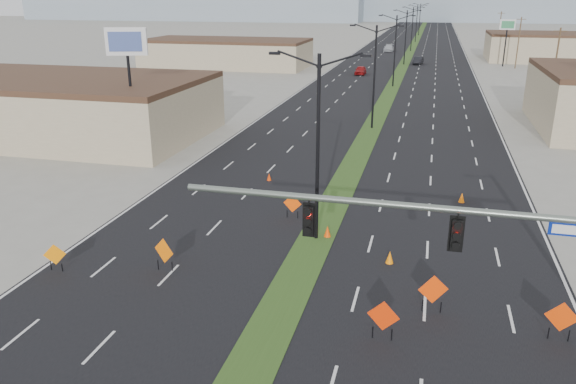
% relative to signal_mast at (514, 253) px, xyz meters
% --- Properties ---
extents(ground, '(600.00, 600.00, 0.00)m').
position_rel_signal_mast_xyz_m(ground, '(-8.56, -2.00, -4.79)').
color(ground, gray).
rests_on(ground, ground).
extents(road_surface, '(25.00, 400.00, 0.02)m').
position_rel_signal_mast_xyz_m(road_surface, '(-8.56, 98.00, -4.79)').
color(road_surface, black).
rests_on(road_surface, ground).
extents(median_strip, '(2.00, 400.00, 0.04)m').
position_rel_signal_mast_xyz_m(median_strip, '(-8.56, 98.00, -4.79)').
color(median_strip, '#2D4B1A').
rests_on(median_strip, ground).
extents(building_sw_near, '(40.00, 16.00, 5.00)m').
position_rel_signal_mast_xyz_m(building_sw_near, '(-43.56, 28.00, -2.29)').
color(building_sw_near, tan).
rests_on(building_sw_near, ground).
extents(building_sw_far, '(30.00, 14.00, 4.50)m').
position_rel_signal_mast_xyz_m(building_sw_far, '(-40.56, 83.00, -2.54)').
color(building_sw_far, tan).
rests_on(building_sw_far, ground).
extents(signal_mast, '(16.30, 0.60, 8.00)m').
position_rel_signal_mast_xyz_m(signal_mast, '(0.00, 0.00, 0.00)').
color(signal_mast, slate).
rests_on(signal_mast, ground).
extents(streetlight_0, '(5.15, 0.24, 10.02)m').
position_rel_signal_mast_xyz_m(streetlight_0, '(-8.56, 10.00, 0.63)').
color(streetlight_0, black).
rests_on(streetlight_0, ground).
extents(streetlight_1, '(5.15, 0.24, 10.02)m').
position_rel_signal_mast_xyz_m(streetlight_1, '(-8.56, 38.00, 0.63)').
color(streetlight_1, black).
rests_on(streetlight_1, ground).
extents(streetlight_2, '(5.15, 0.24, 10.02)m').
position_rel_signal_mast_xyz_m(streetlight_2, '(-8.56, 66.00, 0.63)').
color(streetlight_2, black).
rests_on(streetlight_2, ground).
extents(streetlight_3, '(5.15, 0.24, 10.02)m').
position_rel_signal_mast_xyz_m(streetlight_3, '(-8.56, 94.00, 0.63)').
color(streetlight_3, black).
rests_on(streetlight_3, ground).
extents(streetlight_4, '(5.15, 0.24, 10.02)m').
position_rel_signal_mast_xyz_m(streetlight_4, '(-8.56, 122.00, 0.63)').
color(streetlight_4, black).
rests_on(streetlight_4, ground).
extents(streetlight_5, '(5.15, 0.24, 10.02)m').
position_rel_signal_mast_xyz_m(streetlight_5, '(-8.56, 150.00, 0.63)').
color(streetlight_5, black).
rests_on(streetlight_5, ground).
extents(streetlight_6, '(5.15, 0.24, 10.02)m').
position_rel_signal_mast_xyz_m(streetlight_6, '(-8.56, 178.00, 0.63)').
color(streetlight_6, black).
rests_on(streetlight_6, ground).
extents(utility_pole_1, '(1.60, 0.20, 9.00)m').
position_rel_signal_mast_xyz_m(utility_pole_1, '(11.44, 58.00, -0.12)').
color(utility_pole_1, '#4C3823').
rests_on(utility_pole_1, ground).
extents(utility_pole_2, '(1.60, 0.20, 9.00)m').
position_rel_signal_mast_xyz_m(utility_pole_2, '(11.44, 93.00, -0.12)').
color(utility_pole_2, '#4C3823').
rests_on(utility_pole_2, ground).
extents(utility_pole_3, '(1.60, 0.20, 9.00)m').
position_rel_signal_mast_xyz_m(utility_pole_3, '(11.44, 128.00, -0.12)').
color(utility_pole_3, '#4C3823').
rests_on(utility_pole_3, ground).
extents(car_left, '(1.70, 4.15, 1.41)m').
position_rel_signal_mast_xyz_m(car_left, '(-14.83, 77.81, -4.09)').
color(car_left, maroon).
rests_on(car_left, ground).
extents(car_mid, '(2.03, 4.41, 1.40)m').
position_rel_signal_mast_xyz_m(car_mid, '(-5.93, 95.30, -4.09)').
color(car_mid, black).
rests_on(car_mid, ground).
extents(car_far, '(2.18, 5.30, 1.54)m').
position_rel_signal_mast_xyz_m(car_far, '(-13.57, 120.11, -4.02)').
color(car_far, '#B5B9BF').
rests_on(car_far, ground).
extents(construction_sign_0, '(0.98, 0.47, 1.41)m').
position_rel_signal_mast_xyz_m(construction_sign_0, '(-20.06, 3.11, -3.97)').
color(construction_sign_0, orange).
rests_on(construction_sign_0, ground).
extents(construction_sign_1, '(1.20, 0.53, 1.71)m').
position_rel_signal_mast_xyz_m(construction_sign_1, '(-14.93, 4.44, -3.79)').
color(construction_sign_1, '#F36605').
rests_on(construction_sign_1, ground).
extents(construction_sign_2, '(1.13, 0.14, 1.50)m').
position_rel_signal_mast_xyz_m(construction_sign_2, '(-10.56, 12.62, -3.91)').
color(construction_sign_2, '#FF4905').
rests_on(construction_sign_2, ground).
extents(construction_sign_3, '(1.25, 0.43, 1.73)m').
position_rel_signal_mast_xyz_m(construction_sign_3, '(-2.29, 3.76, -3.77)').
color(construction_sign_3, '#FF3D05').
rests_on(construction_sign_3, ground).
extents(construction_sign_4, '(1.26, 0.19, 1.69)m').
position_rel_signal_mast_xyz_m(construction_sign_4, '(-4.13, 1.21, -3.80)').
color(construction_sign_4, red).
rests_on(construction_sign_4, ground).
extents(construction_sign_5, '(1.26, 0.17, 1.68)m').
position_rel_signal_mast_xyz_m(construction_sign_5, '(2.53, 2.84, -3.80)').
color(construction_sign_5, '#E53904').
rests_on(construction_sign_5, ground).
extents(cone_0, '(0.43, 0.43, 0.67)m').
position_rel_signal_mast_xyz_m(cone_0, '(-7.99, 10.33, -4.46)').
color(cone_0, '#FB4805').
rests_on(cone_0, ground).
extents(cone_1, '(0.48, 0.48, 0.66)m').
position_rel_signal_mast_xyz_m(cone_1, '(-4.38, 7.95, -4.46)').
color(cone_1, orange).
rests_on(cone_1, ground).
extents(cone_2, '(0.43, 0.43, 0.65)m').
position_rel_signal_mast_xyz_m(cone_2, '(-0.56, 17.93, -4.47)').
color(cone_2, '#FF6B05').
rests_on(cone_2, ground).
extents(cone_3, '(0.41, 0.41, 0.55)m').
position_rel_signal_mast_xyz_m(cone_3, '(-13.92, 19.21, -4.52)').
color(cone_3, '#E83804').
rests_on(cone_3, ground).
extents(pole_sign_west, '(3.28, 1.37, 10.24)m').
position_rel_signal_mast_xyz_m(pole_sign_west, '(-27.50, 24.59, 3.61)').
color(pole_sign_west, black).
rests_on(pole_sign_west, ground).
extents(pole_sign_east_far, '(2.76, 0.98, 8.45)m').
position_rel_signal_mast_xyz_m(pole_sign_east_far, '(9.59, 95.81, 2.04)').
color(pole_sign_east_far, black).
rests_on(pole_sign_east_far, ground).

